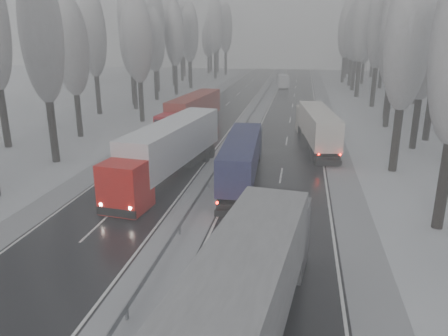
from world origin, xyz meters
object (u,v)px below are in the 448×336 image
(truck_cream_box, at_px, (316,125))
(truck_red_red, at_px, (192,111))
(truck_red_white, at_px, (168,148))
(truck_blue_box, at_px, (243,155))
(box_truck_distant, at_px, (283,81))
(truck_grey_tarp, at_px, (243,299))

(truck_cream_box, relative_size, truck_red_red, 0.96)
(truck_cream_box, relative_size, truck_red_white, 0.88)
(truck_blue_box, height_order, box_truck_distant, truck_blue_box)
(truck_red_red, bearing_deg, truck_grey_tarp, -67.74)
(box_truck_distant, height_order, truck_red_white, truck_red_white)
(box_truck_distant, xyz_separation_m, truck_red_red, (-8.52, -44.82, 1.06))
(truck_red_white, bearing_deg, truck_grey_tarp, -58.69)
(truck_grey_tarp, height_order, truck_blue_box, truck_grey_tarp)
(truck_blue_box, bearing_deg, truck_cream_box, 61.66)
(truck_blue_box, relative_size, truck_red_red, 0.91)
(truck_blue_box, relative_size, truck_red_white, 0.83)
(truck_blue_box, height_order, truck_cream_box, truck_cream_box)
(truck_cream_box, bearing_deg, truck_red_white, -139.49)
(truck_blue_box, height_order, truck_red_white, truck_red_white)
(truck_grey_tarp, relative_size, truck_red_white, 1.01)
(truck_grey_tarp, height_order, box_truck_distant, truck_grey_tarp)
(truck_grey_tarp, relative_size, truck_cream_box, 1.15)
(truck_cream_box, height_order, box_truck_distant, truck_cream_box)
(box_truck_distant, bearing_deg, truck_cream_box, -90.43)
(truck_red_red, bearing_deg, truck_cream_box, -13.17)
(truck_grey_tarp, height_order, truck_red_red, truck_grey_tarp)
(truck_grey_tarp, xyz_separation_m, truck_red_white, (-8.44, 18.90, -0.01))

